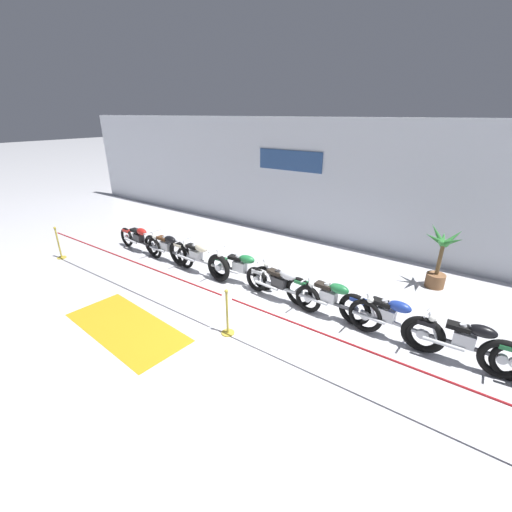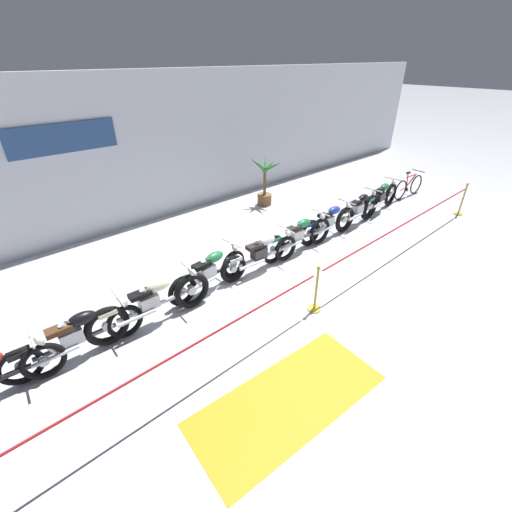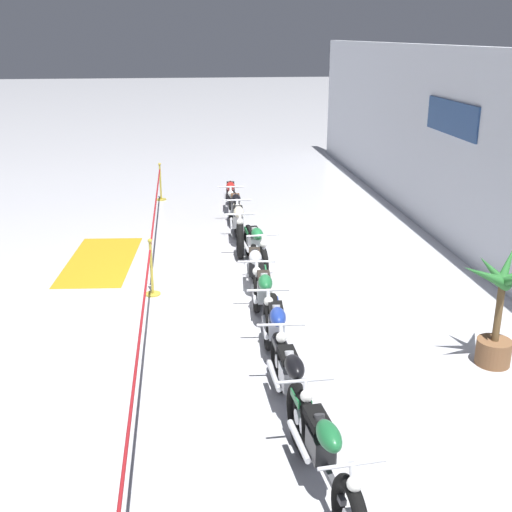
# 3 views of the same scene
# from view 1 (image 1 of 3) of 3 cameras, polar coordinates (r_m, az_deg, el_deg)

# --- Properties ---
(ground_plane) EXTENTS (120.00, 120.00, 0.00)m
(ground_plane) POSITION_cam_1_polar(r_m,az_deg,el_deg) (8.26, 1.88, -8.81)
(ground_plane) COLOR silver
(back_wall) EXTENTS (28.00, 0.29, 4.20)m
(back_wall) POSITION_cam_1_polar(r_m,az_deg,el_deg) (11.87, 16.23, 11.11)
(back_wall) COLOR silver
(back_wall) RESTS_ON ground
(motorcycle_red_0) EXTENTS (2.32, 0.62, 0.91)m
(motorcycle_red_0) POSITION_cam_1_polar(r_m,az_deg,el_deg) (11.98, -18.81, 2.71)
(motorcycle_red_0) COLOR black
(motorcycle_red_0) RESTS_ON ground
(motorcycle_black_1) EXTENTS (2.33, 0.62, 0.92)m
(motorcycle_black_1) POSITION_cam_1_polar(r_m,az_deg,el_deg) (10.97, -14.54, 1.40)
(motorcycle_black_1) COLOR black
(motorcycle_black_1) RESTS_ON ground
(motorcycle_cream_2) EXTENTS (2.48, 0.62, 0.97)m
(motorcycle_cream_2) POSITION_cam_1_polar(r_m,az_deg,el_deg) (9.97, -9.71, -0.26)
(motorcycle_cream_2) COLOR black
(motorcycle_cream_2) RESTS_ON ground
(motorcycle_green_3) EXTENTS (2.11, 0.62, 0.92)m
(motorcycle_green_3) POSITION_cam_1_polar(r_m,az_deg,el_deg) (9.23, -2.41, -2.05)
(motorcycle_green_3) COLOR black
(motorcycle_green_3) RESTS_ON ground
(motorcycle_silver_4) EXTENTS (2.24, 0.62, 0.92)m
(motorcycle_silver_4) POSITION_cam_1_polar(r_m,az_deg,el_deg) (8.40, 4.23, -4.73)
(motorcycle_silver_4) COLOR black
(motorcycle_silver_4) RESTS_ON ground
(motorcycle_green_5) EXTENTS (2.40, 0.62, 0.95)m
(motorcycle_green_5) POSITION_cam_1_polar(r_m,az_deg,el_deg) (7.88, 12.35, -7.03)
(motorcycle_green_5) COLOR black
(motorcycle_green_5) RESTS_ON ground
(motorcycle_blue_6) EXTENTS (2.19, 0.62, 0.95)m
(motorcycle_blue_6) POSITION_cam_1_polar(r_m,az_deg,el_deg) (7.58, 21.22, -9.58)
(motorcycle_blue_6) COLOR black
(motorcycle_blue_6) RESTS_ON ground
(motorcycle_black_7) EXTENTS (2.25, 0.62, 0.96)m
(motorcycle_black_7) POSITION_cam_1_polar(r_m,az_deg,el_deg) (7.44, 31.72, -12.24)
(motorcycle_black_7) COLOR black
(motorcycle_black_7) RESTS_ON ground
(potted_palm_left_of_row) EXTENTS (0.93, 1.01, 1.70)m
(potted_palm_left_of_row) POSITION_cam_1_polar(r_m,az_deg,el_deg) (10.10, 28.30, -0.40)
(potted_palm_left_of_row) COLOR brown
(potted_palm_left_of_row) RESTS_ON ground
(stanchion_far_left) EXTENTS (14.27, 0.28, 1.05)m
(stanchion_far_left) POSITION_cam_1_polar(r_m,az_deg,el_deg) (7.92, -12.55, -4.52)
(stanchion_far_left) COLOR gold
(stanchion_far_left) RESTS_ON ground
(stanchion_mid_left) EXTENTS (0.28, 0.28, 1.05)m
(stanchion_mid_left) POSITION_cam_1_polar(r_m,az_deg,el_deg) (7.27, -4.79, -10.42)
(stanchion_mid_left) COLOR gold
(stanchion_mid_left) RESTS_ON ground
(floor_banner) EXTENTS (3.15, 1.55, 0.01)m
(floor_banner) POSITION_cam_1_polar(r_m,az_deg,el_deg) (8.14, -20.81, -11.01)
(floor_banner) COLOR #B78E19
(floor_banner) RESTS_ON ground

